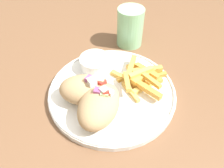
{
  "coord_description": "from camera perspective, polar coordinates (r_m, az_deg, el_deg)",
  "views": [
    {
      "loc": [
        -0.18,
        -0.3,
        1.11
      ],
      "look_at": [
        0.02,
        -0.02,
        0.75
      ],
      "focal_mm": 35.0,
      "sensor_mm": 36.0,
      "label": 1
    }
  ],
  "objects": [
    {
      "name": "water_glass",
      "position": [
        0.65,
        4.73,
        14.22
      ],
      "size": [
        0.08,
        0.08,
        0.11
      ],
      "color": "#8CCC93",
      "rests_on": "table"
    },
    {
      "name": "pita_sandwich_far",
      "position": [
        0.47,
        -6.82,
        -1.46
      ],
      "size": [
        0.14,
        0.13,
        0.07
      ],
      "rotation": [
        0.0,
        0.0,
        -0.71
      ],
      "color": "tan",
      "rests_on": "plate"
    },
    {
      "name": "sauce_ramekin",
      "position": [
        0.55,
        -4.52,
        5.67
      ],
      "size": [
        0.08,
        0.08,
        0.03
      ],
      "color": "white",
      "rests_on": "plate"
    },
    {
      "name": "table",
      "position": [
        0.57,
        -2.69,
        -5.88
      ],
      "size": [
        1.49,
        1.49,
        0.72
      ],
      "color": "brown",
      "rests_on": "ground_plane"
    },
    {
      "name": "fries_pile",
      "position": [
        0.53,
        7.17,
        1.7
      ],
      "size": [
        0.13,
        0.14,
        0.03
      ],
      "color": "gold",
      "rests_on": "plate"
    },
    {
      "name": "plate",
      "position": [
        0.51,
        0.0,
        -1.88
      ],
      "size": [
        0.3,
        0.3,
        0.02
      ],
      "color": "white",
      "rests_on": "table"
    },
    {
      "name": "pita_sandwich_near",
      "position": [
        0.44,
        -3.4,
        -5.5
      ],
      "size": [
        0.15,
        0.14,
        0.07
      ],
      "rotation": [
        0.0,
        0.0,
        0.66
      ],
      "color": "tan",
      "rests_on": "plate"
    }
  ]
}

